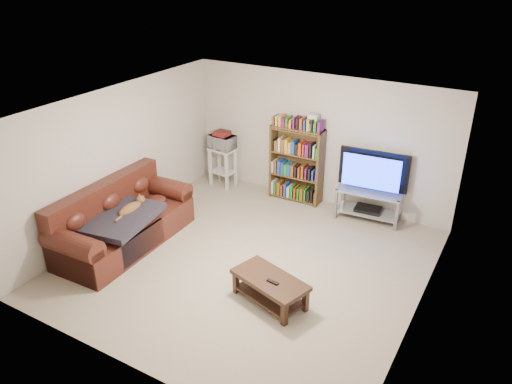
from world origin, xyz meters
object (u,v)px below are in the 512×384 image
Objects in this scene: sofa at (121,224)px; tv_stand at (369,200)px; bookshelf at (296,163)px; coffee_table at (270,285)px.

sofa reaches higher than tv_stand.
bookshelf is at bearing 172.44° from tv_stand.
tv_stand is at bearing 39.20° from sofa.
bookshelf reaches higher than tv_stand.
bookshelf is (-1.45, 0.07, 0.36)m from tv_stand.
coffee_table is 0.80× the size of bookshelf.
bookshelf reaches higher than sofa.
tv_stand is 0.80× the size of bookshelf.
bookshelf is at bearing 126.28° from coffee_table.
bookshelf is at bearing 56.77° from sofa.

